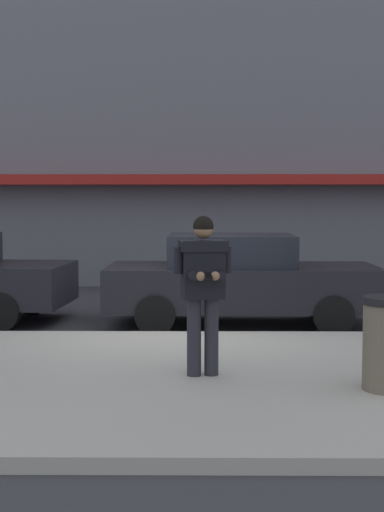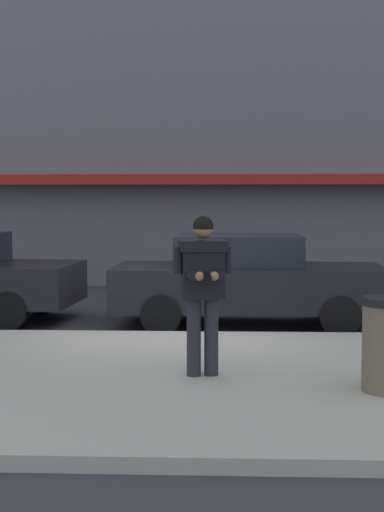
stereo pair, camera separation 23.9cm
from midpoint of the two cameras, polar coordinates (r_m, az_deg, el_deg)
ground_plane at (r=11.05m, az=-0.58°, el=-6.55°), size 80.00×80.00×0.00m
sidewalk at (r=8.26m, az=5.49°, el=-9.89°), size 32.00×5.30×0.14m
curb_paint_line at (r=11.10m, az=4.62°, el=-6.51°), size 28.00×0.12×0.01m
storefront_facade at (r=20.04m, az=3.69°, el=19.71°), size 28.00×4.70×14.79m
parked_sedan_mid at (r=11.99m, az=4.95°, el=-1.88°), size 4.53×1.99×1.54m
man_texting_on_phone at (r=7.97m, az=1.73°, el=-1.76°), size 0.64×0.62×1.81m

